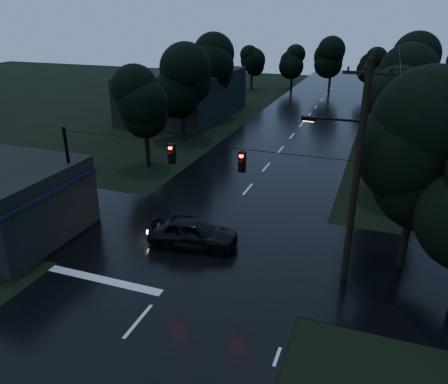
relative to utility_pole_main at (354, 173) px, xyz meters
The scene contains 15 objects.
main_road 21.06m from the utility_pole_main, 111.30° to the left, with size 12.00×120.00×0.02m, color black.
cross_street 9.14m from the utility_pole_main, behind, with size 60.00×9.00×0.02m, color black.
building_far_left 36.15m from the utility_pole_main, 126.44° to the left, with size 10.00×16.00×5.00m, color black.
utility_pole_main is the anchor object (origin of this frame).
utility_pole_far 17.08m from the utility_pole_main, 87.00° to the left, with size 2.00×0.30×7.50m.
anchor_pole_left 15.08m from the utility_pole_main, behind, with size 0.18×0.18×6.00m, color black.
span_signals 6.85m from the utility_pole_main, behind, with size 15.00×0.37×1.12m.
tree_corner_near 3.35m from the utility_pole_main, 37.67° to the left, with size 4.48×4.48×9.44m.
tree_left_a 19.76m from the utility_pole_main, 146.16° to the left, with size 3.92×3.92×8.26m.
tree_left_b 25.50m from the utility_pole_main, 131.84° to the left, with size 4.20×4.20×8.85m.
tree_left_c 33.94m from the utility_pole_main, 121.27° to the left, with size 4.48×4.48×9.44m.
tree_right_a 11.12m from the utility_pole_main, 81.77° to the left, with size 4.20×4.20×8.85m.
tree_right_b 19.14m from the utility_pole_main, 83.42° to the left, with size 4.48×4.48×9.44m.
tree_right_c 29.16m from the utility_pole_main, 84.50° to the left, with size 4.76×4.76×10.03m.
car 8.99m from the utility_pole_main, behind, with size 1.92×4.77×1.63m, color black.
Camera 1 is at (8.17, -7.22, 11.65)m, focal length 35.00 mm.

